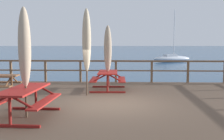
# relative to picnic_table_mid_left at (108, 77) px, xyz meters

# --- Properties ---
(ground_plane) EXTENTS (600.00, 600.00, 0.00)m
(ground_plane) POSITION_rel_picnic_table_mid_left_xyz_m (0.25, -2.54, -1.36)
(ground_plane) COLOR navy
(wooden_deck) EXTENTS (14.36, 9.98, 0.81)m
(wooden_deck) POSITION_rel_picnic_table_mid_left_xyz_m (0.25, -2.54, -0.96)
(wooden_deck) COLOR brown
(wooden_deck) RESTS_ON ground
(railing_waterside_far) EXTENTS (14.16, 0.10, 1.09)m
(railing_waterside_far) POSITION_rel_picnic_table_mid_left_xyz_m (0.25, 2.30, 0.19)
(railing_waterside_far) COLOR brown
(railing_waterside_far) RESTS_ON wooden_deck
(picnic_table_mid_left) EXTENTS (1.44, 1.74, 0.78)m
(picnic_table_mid_left) POSITION_rel_picnic_table_mid_left_xyz_m (0.00, 0.00, 0.00)
(picnic_table_mid_left) COLOR maroon
(picnic_table_mid_left) RESTS_ON wooden_deck
(picnic_table_front_left) EXTENTS (1.46, 2.09, 0.78)m
(picnic_table_front_left) POSITION_rel_picnic_table_mid_left_xyz_m (-1.90, -4.33, 0.01)
(picnic_table_front_left) COLOR maroon
(picnic_table_front_left) RESTS_ON wooden_deck
(patio_umbrella_tall_mid_left) EXTENTS (0.32, 0.32, 2.64)m
(patio_umbrella_tall_mid_left) POSITION_rel_picnic_table_mid_left_xyz_m (-0.01, 0.05, 1.13)
(patio_umbrella_tall_mid_left) COLOR #4C3828
(patio_umbrella_tall_mid_left) RESTS_ON wooden_deck
(patio_umbrella_tall_front) EXTENTS (0.32, 0.32, 2.83)m
(patio_umbrella_tall_front) POSITION_rel_picnic_table_mid_left_xyz_m (-1.86, -4.30, 1.25)
(patio_umbrella_tall_front) COLOR #4C3828
(patio_umbrella_tall_front) RESTS_ON wooden_deck
(patio_umbrella_short_mid) EXTENTS (0.32, 0.32, 3.18)m
(patio_umbrella_short_mid) POSITION_rel_picnic_table_mid_left_xyz_m (-0.70, -1.19, 1.47)
(patio_umbrella_short_mid) COLOR #4C3828
(patio_umbrella_short_mid) RESTS_ON wooden_deck
(sailboat_distant) EXTENTS (6.19, 3.80, 7.72)m
(sailboat_distant) POSITION_rel_picnic_table_mid_left_xyz_m (7.70, 30.42, -0.85)
(sailboat_distant) COLOR silver
(sailboat_distant) RESTS_ON ground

